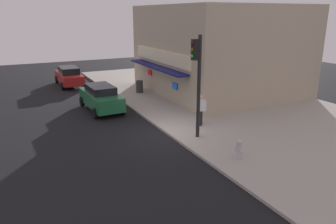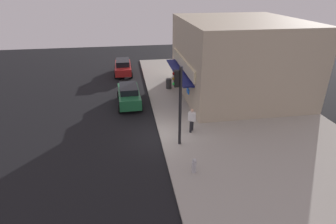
% 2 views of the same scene
% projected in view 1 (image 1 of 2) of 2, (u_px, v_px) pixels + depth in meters
% --- Properties ---
extents(ground_plane, '(60.05, 60.05, 0.00)m').
position_uv_depth(ground_plane, '(167.00, 134.00, 16.97)').
color(ground_plane, black).
extents(sidewalk, '(40.03, 12.79, 0.13)m').
position_uv_depth(sidewalk, '(261.00, 116.00, 19.71)').
color(sidewalk, '#A39E93').
rests_on(sidewalk, ground_plane).
extents(corner_building, '(11.13, 10.64, 6.51)m').
position_uv_depth(corner_building, '(218.00, 49.00, 25.22)').
color(corner_building, tan).
rests_on(corner_building, sidewalk).
extents(traffic_light, '(0.32, 0.58, 5.00)m').
position_uv_depth(traffic_light, '(197.00, 73.00, 15.35)').
color(traffic_light, black).
rests_on(traffic_light, sidewalk).
extents(fire_hydrant, '(0.50, 0.26, 0.84)m').
position_uv_depth(fire_hydrant, '(239.00, 150.00, 13.76)').
color(fire_hydrant, '#B2B2B7').
rests_on(fire_hydrant, sidewalk).
extents(trash_can, '(0.54, 0.54, 0.93)m').
position_uv_depth(trash_can, '(139.00, 87.00, 25.26)').
color(trash_can, '#2D2D2D').
rests_on(trash_can, sidewalk).
extents(pedestrian, '(0.48, 0.53, 1.70)m').
position_uv_depth(pedestrian, '(201.00, 109.00, 17.79)').
color(pedestrian, black).
rests_on(pedestrian, sidewalk).
extents(parked_car_green, '(4.49, 2.05, 1.66)m').
position_uv_depth(parked_car_green, '(101.00, 97.00, 20.97)').
color(parked_car_green, '#1E6038').
rests_on(parked_car_green, ground_plane).
extents(parked_car_red, '(4.53, 1.95, 1.62)m').
position_uv_depth(parked_car_red, '(69.00, 76.00, 28.30)').
color(parked_car_red, '#AD1E1E').
rests_on(parked_car_red, ground_plane).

